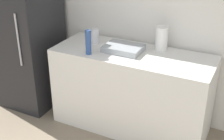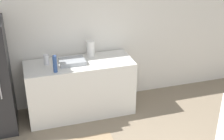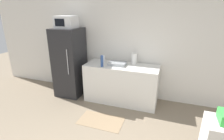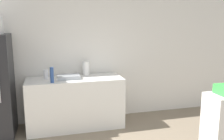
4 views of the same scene
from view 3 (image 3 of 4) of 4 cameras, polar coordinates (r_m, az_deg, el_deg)
wall_back at (r=4.15m, az=7.56°, el=8.18°), size 8.00×0.06×2.60m
refrigerator at (r=4.45m, az=-13.65°, el=2.42°), size 0.63×0.69×1.67m
microwave at (r=4.28m, az=-14.74°, el=14.93°), size 0.44×0.39×0.27m
counter at (r=4.10m, az=3.06°, el=-4.39°), size 1.66×0.65×0.89m
sink_basin at (r=3.96m, az=1.75°, el=2.13°), size 0.39×0.29×0.06m
bottle_tall at (r=3.82m, az=-3.31°, el=2.93°), size 0.06×0.06×0.25m
bottle_short at (r=4.14m, az=-2.91°, el=3.58°), size 0.08×0.08×0.16m
paper_towel_roll at (r=4.04m, az=7.18°, el=3.75°), size 0.13×0.13×0.25m
kitchen_rug at (r=3.61m, az=-3.63°, el=-16.18°), size 0.87×0.50×0.01m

